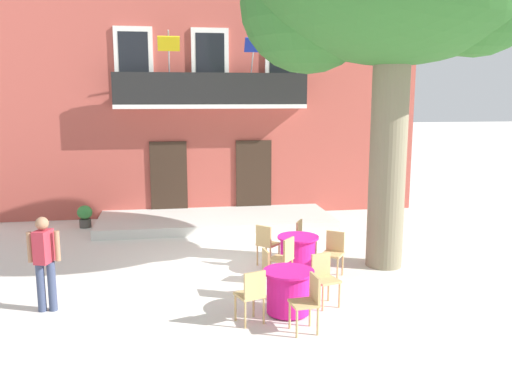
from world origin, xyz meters
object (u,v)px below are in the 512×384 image
Objects in this scene: cafe_chair_near_tree_3 at (271,270)px; cafe_chair_middle_2 at (333,251)px; cafe_table_near_tree at (288,291)px; cafe_chair_middle_0 at (266,242)px; cafe_chair_near_tree_2 at (324,276)px; cafe_chair_middle_1 at (284,257)px; cafe_table_middle at (298,253)px; cafe_chair_near_tree_1 at (308,299)px; cafe_chair_middle_3 at (304,238)px; pedestrian_near_entrance at (44,258)px; ground_planter_left at (85,215)px; cafe_chair_near_tree_0 at (252,293)px.

cafe_chair_near_tree_3 is 1.80m from cafe_chair_middle_2.
cafe_table_near_tree is 2.61m from cafe_chair_middle_0.
cafe_chair_near_tree_2 is at bearing -28.14° from cafe_chair_near_tree_3.
cafe_chair_near_tree_2 and cafe_chair_middle_1 have the same top height.
cafe_table_middle is at bearing 150.12° from cafe_chair_middle_2.
cafe_chair_middle_1 is (0.25, 1.51, 0.14)m from cafe_table_near_tree.
cafe_chair_middle_2 is (1.49, 1.01, 0.00)m from cafe_chair_near_tree_3.
cafe_table_near_tree is 0.95× the size of cafe_chair_middle_2.
cafe_chair_middle_3 is (0.84, 3.56, 0.00)m from cafe_chair_near_tree_1.
pedestrian_near_entrance is (-4.15, -1.82, 0.40)m from cafe_chair_middle_0.
ground_planter_left is at bearing 138.01° from cafe_chair_middle_2.
cafe_chair_near_tree_3 is (-0.15, 0.74, 0.14)m from cafe_table_near_tree.
cafe_chair_near_tree_3 and cafe_chair_middle_0 have the same top height.
cafe_chair_middle_3 is (1.14, 2.08, 0.00)m from cafe_chair_near_tree_3.
pedestrian_near_entrance is (-4.05, 0.78, 0.54)m from cafe_table_near_tree.
cafe_chair_near_tree_0 is at bearing -18.23° from pedestrian_near_entrance.
pedestrian_near_entrance is (-4.20, 1.52, 0.40)m from cafe_chair_near_tree_1.
cafe_chair_near_tree_3 is (-0.85, 0.45, 0.00)m from cafe_chair_near_tree_2.
cafe_chair_middle_2 is at bearing 64.43° from cafe_chair_near_tree_1.
cafe_chair_near_tree_3 is 1.63m from cafe_table_middle.
cafe_chair_middle_3 reaches higher than ground_planter_left.
pedestrian_near_entrance reaches higher than cafe_table_middle.
cafe_chair_middle_2 is 1.00× the size of cafe_chair_middle_3.
cafe_chair_middle_2 is (0.64, 1.47, 0.00)m from cafe_chair_near_tree_2.
cafe_chair_near_tree_0 is 0.93m from cafe_chair_near_tree_1.
cafe_chair_middle_3 is (0.99, 2.82, 0.14)m from cafe_table_near_tree.
pedestrian_near_entrance reaches higher than cafe_chair_middle_0.
cafe_table_middle is (0.54, 2.87, -0.14)m from cafe_chair_near_tree_1.
cafe_chair_middle_0 is at bearing 104.47° from cafe_chair_near_tree_2.
cafe_chair_near_tree_0 is 1.00× the size of cafe_chair_middle_0.
cafe_chair_near_tree_3 is 0.55× the size of pedestrian_near_entrance.
pedestrian_near_entrance is at bearing 179.32° from cafe_chair_near_tree_3.
cafe_chair_near_tree_3 is 1.00× the size of cafe_chair_middle_3.
cafe_table_near_tree is at bearing -57.82° from ground_planter_left.
cafe_table_middle is 1.38× the size of ground_planter_left.
pedestrian_near_entrance is at bearing 173.99° from cafe_chair_near_tree_2.
cafe_chair_near_tree_0 is 1.51m from cafe_chair_near_tree_2.
cafe_chair_middle_3 is at bearing 70.74° from cafe_table_near_tree.
cafe_chair_near_tree_0 is at bearing -154.39° from cafe_table_near_tree.
cafe_table_middle is at bearing 79.36° from cafe_chair_near_tree_1.
cafe_table_near_tree is 2.21m from cafe_chair_middle_2.
ground_planter_left is (-5.28, 4.00, -0.18)m from cafe_chair_middle_3.
cafe_table_middle is at bearing 90.36° from cafe_chair_near_tree_2.
cafe_chair_middle_0 is at bearing 87.80° from cafe_table_near_tree.
cafe_chair_middle_3 is at bearing 83.54° from cafe_chair_near_tree_2.
cafe_chair_middle_0 is (0.78, 2.93, 0.00)m from cafe_chair_near_tree_0.
cafe_chair_near_tree_1 is 1.00× the size of cafe_chair_middle_3.
cafe_chair_near_tree_0 is 1.00× the size of cafe_chair_middle_3.
cafe_chair_near_tree_3 is 1.00× the size of cafe_chair_middle_1.
cafe_chair_middle_0 is at bearing 145.59° from cafe_chair_middle_2.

